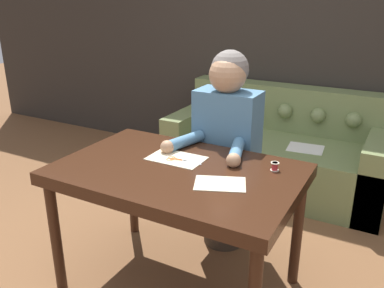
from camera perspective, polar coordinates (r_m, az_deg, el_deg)
name	(u,v)px	position (r m, az deg, el deg)	size (l,w,h in m)	color
ground_plane	(171,288)	(2.54, -2.95, -19.58)	(16.00, 16.00, 0.00)	brown
wall_back	(290,32)	(3.93, 13.63, 14.98)	(8.00, 0.06, 2.60)	#2D2823
dining_table	(177,182)	(2.20, -2.05, -5.29)	(1.29, 0.84, 0.76)	#381E11
couch	(277,152)	(3.71, 11.84, -1.07)	(1.86, 0.88, 0.85)	olive
person	(226,149)	(2.62, 4.79, -0.73)	(0.50, 0.57, 1.32)	#33281E
pattern_paper_main	(176,158)	(2.29, -2.20, -2.02)	(0.31, 0.20, 0.00)	beige
pattern_paper_offcut	(220,184)	(1.99, 3.96, -5.58)	(0.29, 0.25, 0.00)	beige
scissors	(178,160)	(2.26, -1.96, -2.24)	(0.21, 0.09, 0.01)	silver
thread_spool	(275,166)	(2.17, 11.54, -3.11)	(0.04, 0.04, 0.05)	red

